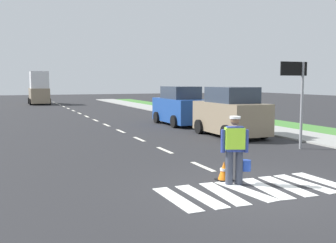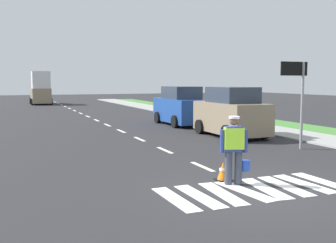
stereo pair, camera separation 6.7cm
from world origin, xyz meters
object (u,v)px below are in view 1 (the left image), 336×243
at_px(lane_direction_sign, 297,84).
at_px(traffic_cone_near, 224,171).
at_px(car_parked_far, 180,107).
at_px(road_worker, 235,147).
at_px(delivery_truck, 39,89).
at_px(car_parked_curbside, 230,113).

height_order(lane_direction_sign, traffic_cone_near, lane_direction_sign).
xyz_separation_m(lane_direction_sign, car_parked_far, (-0.58, 9.21, -1.38)).
bearing_deg(car_parked_far, traffic_cone_near, -108.92).
relative_size(road_worker, lane_direction_sign, 0.52).
relative_size(lane_direction_sign, delivery_truck, 0.70).
height_order(traffic_cone_near, car_parked_curbside, car_parked_curbside).
xyz_separation_m(lane_direction_sign, car_parked_curbside, (-0.37, 3.97, -1.36)).
bearing_deg(road_worker, lane_direction_sign, 36.59).
relative_size(traffic_cone_near, delivery_truck, 0.11).
xyz_separation_m(road_worker, traffic_cone_near, (-0.04, 0.46, -0.69)).
relative_size(lane_direction_sign, car_parked_curbside, 0.79).
distance_m(traffic_cone_near, car_parked_far, 13.00).
bearing_deg(road_worker, delivery_truck, 92.65).
bearing_deg(traffic_cone_near, road_worker, -84.99).
xyz_separation_m(traffic_cone_near, car_parked_curbside, (4.41, 7.03, 0.81)).
bearing_deg(car_parked_far, lane_direction_sign, -86.39).
xyz_separation_m(delivery_truck, car_parked_far, (5.88, -24.32, -0.58)).
bearing_deg(car_parked_far, road_worker, -108.12).
height_order(delivery_truck, car_parked_curbside, delivery_truck).
bearing_deg(traffic_cone_near, car_parked_far, 71.08).
distance_m(delivery_truck, car_parked_curbside, 30.19).
height_order(road_worker, delivery_truck, delivery_truck).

